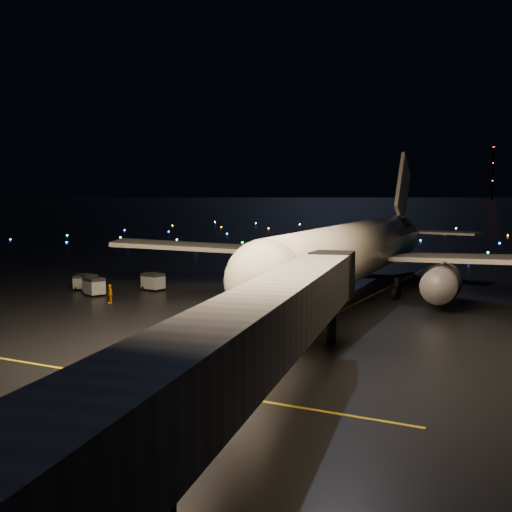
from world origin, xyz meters
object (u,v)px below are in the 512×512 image
object	(u,v)px
airliner	(362,218)
pushback_tug	(212,361)
crew_c	(110,294)
baggage_cart_2	(87,282)
baggage_cart_1	(94,287)
baggage_cart_0	(153,282)
belt_loader	(243,309)
baggage_cart_3	(83,283)

from	to	relation	value
airliner	pushback_tug	size ratio (longest dim) A/B	13.74
crew_c	baggage_cart_2	world-z (taller)	crew_c
airliner	baggage_cart_1	xyz separation A→B (m)	(-24.29, -13.66, -6.99)
baggage_cart_2	baggage_cart_1	bearing A→B (deg)	-22.03
crew_c	baggage_cart_2	bearing A→B (deg)	-179.61
pushback_tug	baggage_cart_0	bearing A→B (deg)	138.13
crew_c	baggage_cart_1	size ratio (longest dim) A/B	0.82
crew_c	belt_loader	bearing A→B (deg)	20.13
belt_loader	crew_c	bearing A→B (deg)	152.27
baggage_cart_2	baggage_cart_3	distance (m)	0.42
airliner	baggage_cart_3	bearing A→B (deg)	-161.81
belt_loader	baggage_cart_0	xyz separation A→B (m)	(-18.05, 13.17, -0.70)
baggage_cart_3	baggage_cart_0	bearing A→B (deg)	-0.27
crew_c	airliner	bearing A→B (deg)	75.39
airliner	baggage_cart_0	bearing A→B (deg)	-162.64
baggage_cart_2	baggage_cart_3	xyz separation A→B (m)	(-0.33, -0.25, -0.05)
baggage_cart_1	baggage_cart_3	bearing A→B (deg)	168.68
pushback_tug	baggage_cart_3	size ratio (longest dim) A/B	2.14
baggage_cart_0	baggage_cart_3	world-z (taller)	baggage_cart_0
baggage_cart_0	baggage_cart_2	size ratio (longest dim) A/B	1.11
airliner	crew_c	size ratio (longest dim) A/B	30.80
baggage_cart_2	airliner	bearing A→B (deg)	38.97
baggage_cart_2	pushback_tug	bearing A→B (deg)	-20.12
airliner	baggage_cart_2	xyz separation A→B (m)	(-27.59, -10.96, -7.08)
airliner	pushback_tug	distance (m)	34.03
airliner	belt_loader	distance (m)	22.31
baggage_cart_1	baggage_cart_2	bearing A→B (deg)	163.39
pushback_tug	baggage_cart_0	distance (m)	33.79
belt_loader	crew_c	distance (m)	17.69
pushback_tug	belt_loader	bearing A→B (deg)	116.58
pushback_tug	baggage_cart_0	world-z (taller)	pushback_tug
belt_loader	pushback_tug	bearing A→B (deg)	-81.93
baggage_cart_0	belt_loader	bearing A→B (deg)	-27.00
belt_loader	baggage_cart_2	xyz separation A→B (m)	(-24.73, 10.25, -0.79)
crew_c	baggage_cart_3	world-z (taller)	crew_c
baggage_cart_0	baggage_cart_1	size ratio (longest dim) A/B	1.00
baggage_cart_0	baggage_cart_3	size ratio (longest dim) A/B	1.17
crew_c	pushback_tug	bearing A→B (deg)	-2.34
pushback_tug	belt_loader	size ratio (longest dim) A/B	0.60
belt_loader	baggage_cart_3	distance (m)	27.00
baggage_cart_1	pushback_tug	bearing A→B (deg)	-14.45
belt_loader	crew_c	xyz separation A→B (m)	(-17.02, 4.77, -0.74)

